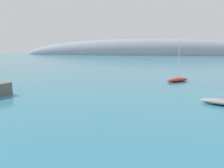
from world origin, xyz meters
name	(u,v)px	position (x,y,z in m)	size (l,w,h in m)	color
distant_ridge	(140,55)	(-17.92, 259.99, 0.00)	(323.45, 54.28, 40.03)	#8E99AD
sailboat_red_mid_mooring	(178,79)	(11.60, 45.25, 0.47)	(5.59, 5.45, 8.72)	red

